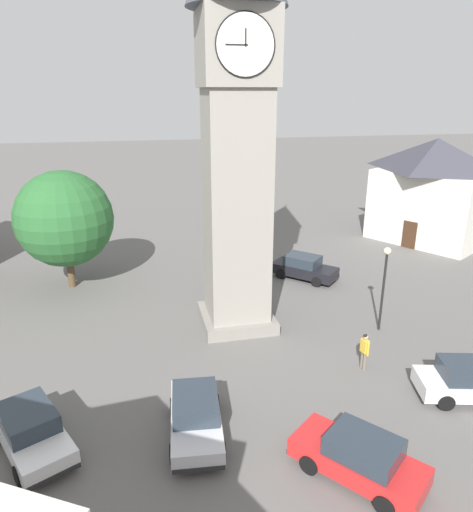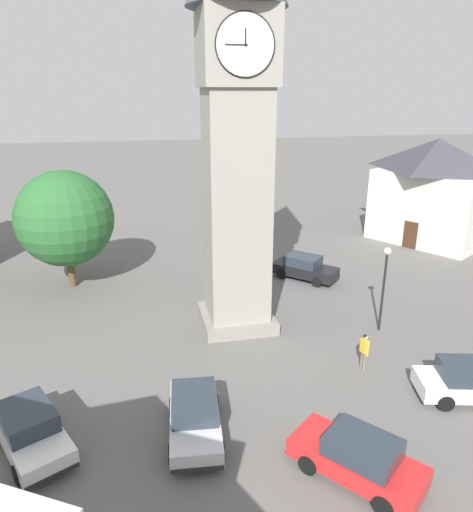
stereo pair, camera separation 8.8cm
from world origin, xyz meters
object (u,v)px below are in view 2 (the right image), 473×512
(car_white_side, at_px, (470,381))
(lamp_post, at_px, (385,275))
(car_black_far, at_px, (358,458))
(pedestrian, at_px, (364,349))
(clock_tower, at_px, (237,70))
(tree, at_px, (65,219))
(car_silver_kerb, at_px, (30,430))
(car_red_corner, at_px, (304,267))
(car_blue_kerb, at_px, (195,415))
(building_shop_left, at_px, (433,190))

(car_white_side, xyz_separation_m, lamp_post, (0.65, -5.89, 2.24))
(car_black_far, xyz_separation_m, pedestrian, (-2.99, -5.58, 0.25))
(clock_tower, relative_size, tree, 2.93)
(clock_tower, relative_size, car_white_side, 4.77)
(car_silver_kerb, height_order, lamp_post, lamp_post)
(car_red_corner, height_order, pedestrian, pedestrian)
(car_blue_kerb, xyz_separation_m, car_silver_kerb, (5.48, -0.44, 0.00))
(car_red_corner, bearing_deg, car_white_side, 98.53)
(car_white_side, bearing_deg, lamp_post, -83.67)
(car_blue_kerb, distance_m, tree, 16.34)
(car_white_side, xyz_separation_m, pedestrian, (3.12, -2.77, 0.25))
(car_red_corner, xyz_separation_m, building_shop_left, (-12.52, -5.67, 3.38))
(clock_tower, distance_m, car_red_corner, 13.81)
(car_black_far, height_order, tree, tree)
(pedestrian, height_order, building_shop_left, building_shop_left)
(clock_tower, xyz_separation_m, car_white_side, (-7.57, 8.15, -11.55))
(car_silver_kerb, relative_size, car_white_side, 1.01)
(car_silver_kerb, xyz_separation_m, car_black_far, (-10.15, 3.50, 0.00))
(tree, distance_m, building_shop_left, 27.26)
(car_red_corner, xyz_separation_m, car_white_side, (-1.99, 13.27, 0.00))
(clock_tower, bearing_deg, car_white_side, 132.90)
(car_blue_kerb, relative_size, car_black_far, 1.00)
(car_blue_kerb, distance_m, pedestrian, 8.07)
(car_silver_kerb, bearing_deg, building_shop_left, -145.75)
(car_white_side, distance_m, lamp_post, 6.34)
(tree, height_order, building_shop_left, building_shop_left)
(car_silver_kerb, height_order, car_white_side, same)
(pedestrian, bearing_deg, car_black_far, 61.78)
(tree, bearing_deg, building_shop_left, -172.02)
(car_black_far, relative_size, tree, 0.60)
(car_blue_kerb, height_order, car_silver_kerb, same)
(car_white_side, height_order, pedestrian, pedestrian)
(tree, relative_size, building_shop_left, 0.70)
(clock_tower, height_order, pedestrian, clock_tower)
(building_shop_left, bearing_deg, car_blue_kerb, 41.24)
(car_white_side, distance_m, pedestrian, 4.18)
(car_black_far, distance_m, building_shop_left, 27.59)
(car_red_corner, relative_size, car_white_side, 0.94)
(clock_tower, height_order, building_shop_left, clock_tower)
(clock_tower, relative_size, car_black_far, 4.93)
(car_silver_kerb, xyz_separation_m, lamp_post, (-15.61, -5.20, 2.24))
(car_silver_kerb, bearing_deg, tree, -89.20)
(car_white_side, bearing_deg, tree, -42.62)
(building_shop_left, xyz_separation_m, lamp_post, (11.18, 13.04, -1.14))
(car_silver_kerb, xyz_separation_m, building_shop_left, (-26.79, -18.24, 3.38))
(clock_tower, xyz_separation_m, car_blue_kerb, (3.21, 7.90, -11.55))
(clock_tower, bearing_deg, car_red_corner, -137.48)
(clock_tower, distance_m, tree, 13.86)
(building_shop_left, bearing_deg, car_white_side, 60.92)
(lamp_post, bearing_deg, clock_tower, -18.05)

